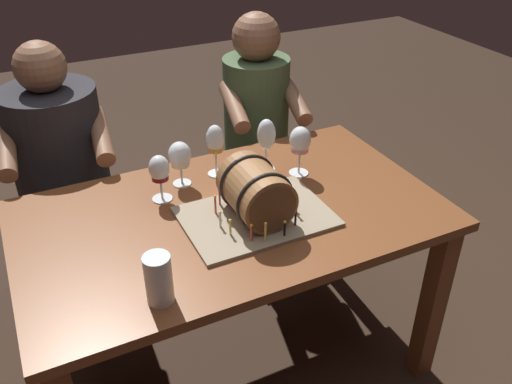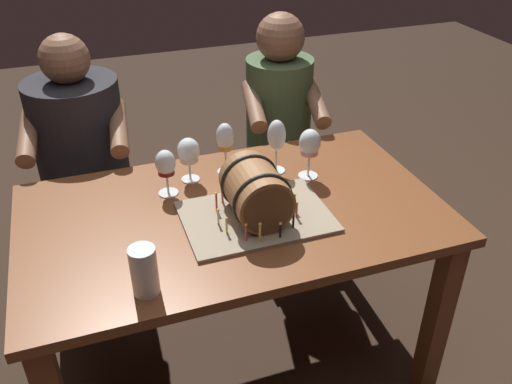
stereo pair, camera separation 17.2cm
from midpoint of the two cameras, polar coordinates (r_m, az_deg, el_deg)
The scene contains 11 objects.
ground_plane at distance 2.30m, azimuth 0.25°, elevation -17.21°, with size 8.00×8.00×0.00m, color #332319.
dining_table at distance 1.87m, azimuth 0.30°, elevation -4.79°, with size 1.39×0.81×0.73m.
barrel_cake at distance 1.73m, azimuth 2.85°, elevation -0.51°, with size 0.47×0.33×0.20m.
wine_glass_amber at distance 1.96m, azimuth -0.74°, elevation 5.42°, with size 0.07×0.07×0.20m.
wine_glass_empty at distance 1.97m, azimuth 4.67°, elevation 5.70°, with size 0.07×0.07×0.21m.
wine_glass_red at distance 1.85m, azimuth -6.80°, elevation 2.71°, with size 0.07×0.07×0.17m.
wine_glass_white at distance 1.93m, azimuth -4.52°, elevation 4.06°, with size 0.08×0.08×0.17m.
wine_glass_rose at distance 1.95m, azimuth 8.15°, elevation 4.83°, with size 0.08×0.08×0.19m.
beer_pint at distance 1.47m, azimuth -8.28°, elevation -8.48°, with size 0.07×0.07×0.15m.
person_seated_left at distance 2.44m, azimuth -15.37°, elevation 1.71°, with size 0.44×0.52×1.16m.
person_seated_right at distance 2.63m, azimuth 4.17°, elevation 4.39°, with size 0.40×0.49×1.17m.
Camera 2 is at (-0.42, -1.44, 1.75)m, focal length 38.36 mm.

